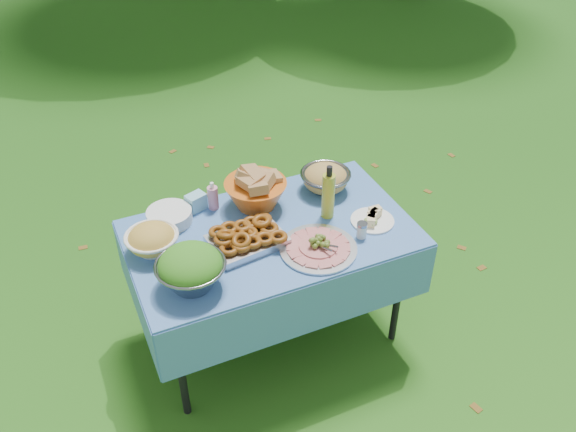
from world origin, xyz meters
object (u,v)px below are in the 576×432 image
(pasta_bowl_steel, at_px, (325,178))
(oil_bottle, at_px, (328,192))
(salad_bowl, at_px, (191,268))
(plate_stack, at_px, (169,216))
(charcuterie_platter, at_px, (318,243))
(bread_bowl, at_px, (256,188))
(picnic_table, at_px, (272,285))

(pasta_bowl_steel, xyz_separation_m, oil_bottle, (-0.10, -0.23, 0.08))
(salad_bowl, bearing_deg, plate_stack, 86.33)
(pasta_bowl_steel, bearing_deg, oil_bottle, -114.00)
(pasta_bowl_steel, distance_m, charcuterie_platter, 0.54)
(bread_bowl, relative_size, charcuterie_platter, 0.87)
(picnic_table, distance_m, salad_bowl, 0.72)
(salad_bowl, distance_m, oil_bottle, 0.85)
(oil_bottle, bearing_deg, plate_stack, 159.46)
(plate_stack, bearing_deg, charcuterie_platter, -40.64)
(charcuterie_platter, relative_size, oil_bottle, 1.26)
(bread_bowl, distance_m, pasta_bowl_steel, 0.42)
(picnic_table, bearing_deg, plate_stack, 146.38)
(bread_bowl, bearing_deg, salad_bowl, -137.08)
(salad_bowl, relative_size, plate_stack, 1.35)
(plate_stack, xyz_separation_m, bread_bowl, (0.47, -0.05, 0.08))
(salad_bowl, distance_m, charcuterie_platter, 0.65)
(bread_bowl, xyz_separation_m, pasta_bowl_steel, (0.41, -0.01, -0.04))
(bread_bowl, distance_m, charcuterie_platter, 0.50)
(plate_stack, distance_m, pasta_bowl_steel, 0.89)
(oil_bottle, bearing_deg, salad_bowl, -164.59)
(plate_stack, distance_m, oil_bottle, 0.84)
(picnic_table, relative_size, pasta_bowl_steel, 5.26)
(plate_stack, relative_size, charcuterie_platter, 0.61)
(picnic_table, height_order, bread_bowl, bread_bowl)
(pasta_bowl_steel, height_order, oil_bottle, oil_bottle)
(picnic_table, height_order, salad_bowl, salad_bowl)
(bread_bowl, xyz_separation_m, oil_bottle, (0.31, -0.24, 0.04))
(salad_bowl, relative_size, pasta_bowl_steel, 1.16)
(picnic_table, distance_m, pasta_bowl_steel, 0.67)
(picnic_table, bearing_deg, oil_bottle, 1.31)
(salad_bowl, distance_m, pasta_bowl_steel, 1.02)
(salad_bowl, height_order, charcuterie_platter, salad_bowl)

